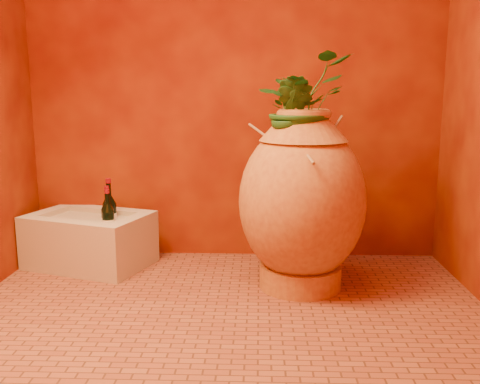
{
  "coord_description": "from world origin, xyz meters",
  "views": [
    {
      "loc": [
        0.15,
        -2.28,
        1.02
      ],
      "look_at": [
        0.06,
        0.35,
        0.53
      ],
      "focal_mm": 40.0,
      "sensor_mm": 36.0,
      "label": 1
    }
  ],
  "objects_px": {
    "stone_basin": "(90,241)",
    "wine_bottle_c": "(108,222)",
    "wine_bottle_b": "(108,220)",
    "wall_tap": "(288,115)",
    "wine_bottle_a": "(110,215)",
    "amphora": "(302,201)"
  },
  "relations": [
    {
      "from": "stone_basin",
      "to": "wine_bottle_c",
      "type": "height_order",
      "value": "wine_bottle_c"
    },
    {
      "from": "wine_bottle_b",
      "to": "wine_bottle_c",
      "type": "distance_m",
      "value": 0.03
    },
    {
      "from": "stone_basin",
      "to": "wall_tap",
      "type": "xyz_separation_m",
      "value": [
        1.17,
        0.17,
        0.74
      ]
    },
    {
      "from": "wine_bottle_a",
      "to": "wall_tap",
      "type": "relative_size",
      "value": 2.02
    },
    {
      "from": "wine_bottle_a",
      "to": "wall_tap",
      "type": "height_order",
      "value": "wall_tap"
    },
    {
      "from": "wine_bottle_b",
      "to": "amphora",
      "type": "bearing_deg",
      "value": -15.09
    },
    {
      "from": "amphora",
      "to": "wall_tap",
      "type": "distance_m",
      "value": 0.64
    },
    {
      "from": "wine_bottle_b",
      "to": "wall_tap",
      "type": "height_order",
      "value": "wall_tap"
    },
    {
      "from": "stone_basin",
      "to": "wine_bottle_c",
      "type": "distance_m",
      "value": 0.19
    },
    {
      "from": "amphora",
      "to": "wine_bottle_c",
      "type": "height_order",
      "value": "amphora"
    },
    {
      "from": "stone_basin",
      "to": "wall_tap",
      "type": "distance_m",
      "value": 1.4
    },
    {
      "from": "wall_tap",
      "to": "wine_bottle_b",
      "type": "bearing_deg",
      "value": -169.92
    },
    {
      "from": "amphora",
      "to": "wine_bottle_a",
      "type": "relative_size",
      "value": 2.71
    },
    {
      "from": "amphora",
      "to": "wine_bottle_b",
      "type": "relative_size",
      "value": 3.01
    },
    {
      "from": "amphora",
      "to": "wall_tap",
      "type": "bearing_deg",
      "value": 96.1
    },
    {
      "from": "amphora",
      "to": "stone_basin",
      "type": "height_order",
      "value": "amphora"
    },
    {
      "from": "stone_basin",
      "to": "wine_bottle_c",
      "type": "xyz_separation_m",
      "value": [
        0.13,
        -0.04,
        0.13
      ]
    },
    {
      "from": "stone_basin",
      "to": "wine_bottle_a",
      "type": "xyz_separation_m",
      "value": [
        0.12,
        0.04,
        0.15
      ]
    },
    {
      "from": "stone_basin",
      "to": "wall_tap",
      "type": "relative_size",
      "value": 4.6
    },
    {
      "from": "wine_bottle_a",
      "to": "wine_bottle_b",
      "type": "height_order",
      "value": "wine_bottle_a"
    },
    {
      "from": "wine_bottle_c",
      "to": "wine_bottle_b",
      "type": "bearing_deg",
      "value": 110.32
    },
    {
      "from": "amphora",
      "to": "wine_bottle_c",
      "type": "bearing_deg",
      "value": 166.09
    }
  ]
}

